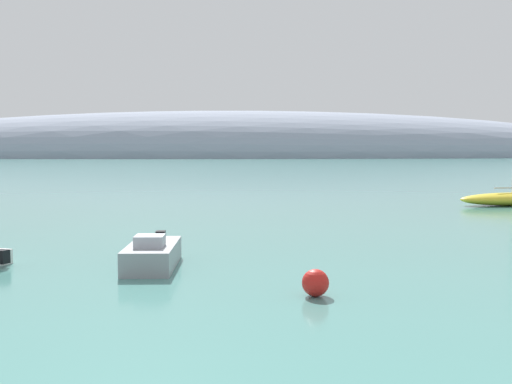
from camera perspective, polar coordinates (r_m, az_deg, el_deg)
name	(u,v)px	position (r m, az deg, el deg)	size (l,w,h in m)	color
distant_ridge	(242,157)	(259.28, -1.26, 3.25)	(351.14, 75.97, 38.44)	#8E99AD
motorboat_grey_foreground	(152,254)	(22.48, -9.54, -5.69)	(1.85, 4.50, 1.23)	gray
mooring_buoy_red	(315,283)	(18.00, 5.51, -8.34)	(0.79, 0.79, 0.79)	red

